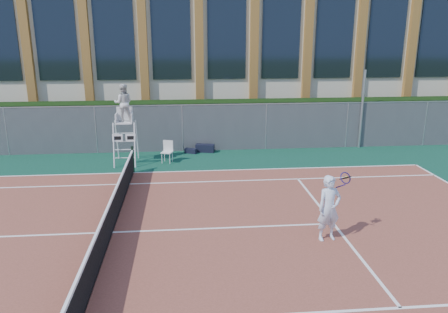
{
  "coord_description": "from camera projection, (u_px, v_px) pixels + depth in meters",
  "views": [
    {
      "loc": [
        2.11,
        -11.47,
        5.41
      ],
      "look_at": [
        3.44,
        3.0,
        1.32
      ],
      "focal_mm": 35.0,
      "sensor_mm": 36.0,
      "label": 1
    }
  ],
  "objects": [
    {
      "name": "tennis_net",
      "position": [
        111.0,
        216.0,
        12.13
      ],
      "size": [
        0.1,
        11.3,
        1.1
      ],
      "color": "black",
      "rests_on": "ground"
    },
    {
      "name": "apron",
      "position": [
        117.0,
        219.0,
        13.23
      ],
      "size": [
        36.0,
        20.0,
        0.01
      ],
      "primitive_type": "cube",
      "color": "#0D3927",
      "rests_on": "ground"
    },
    {
      "name": "sports_bag_near",
      "position": [
        205.0,
        148.0,
        20.63
      ],
      "size": [
        0.92,
        0.53,
        0.37
      ],
      "primitive_type": "cube",
      "rotation": [
        0.0,
        0.0,
        -0.23
      ],
      "color": "black",
      "rests_on": "apron"
    },
    {
      "name": "plastic_chair",
      "position": [
        168.0,
        150.0,
        18.94
      ],
      "size": [
        0.54,
        0.54,
        0.94
      ],
      "color": "silver",
      "rests_on": "apron"
    },
    {
      "name": "sports_bag_far",
      "position": [
        191.0,
        151.0,
        20.44
      ],
      "size": [
        0.6,
        0.45,
        0.22
      ],
      "primitive_type": "cube",
      "rotation": [
        0.0,
        0.0,
        -0.44
      ],
      "color": "black",
      "rests_on": "apron"
    },
    {
      "name": "hedge",
      "position": [
        142.0,
        124.0,
        21.56
      ],
      "size": [
        40.0,
        1.4,
        2.2
      ],
      "primitive_type": "cube",
      "color": "black",
      "rests_on": "ground"
    },
    {
      "name": "ground",
      "position": [
        112.0,
        233.0,
        12.27
      ],
      "size": [
        120.0,
        120.0,
        0.0
      ],
      "primitive_type": "plane",
      "color": "#233814"
    },
    {
      "name": "tennis_player",
      "position": [
        329.0,
        208.0,
        11.62
      ],
      "size": [
        1.04,
        0.73,
        1.81
      ],
      "color": "silver",
      "rests_on": "tennis_court"
    },
    {
      "name": "steel_pole",
      "position": [
        362.0,
        109.0,
        21.03
      ],
      "size": [
        0.12,
        0.12,
        3.78
      ],
      "primitive_type": "cylinder",
      "color": "#9EA0A5",
      "rests_on": "ground"
    },
    {
      "name": "umpire_chair",
      "position": [
        124.0,
        105.0,
        18.3
      ],
      "size": [
        0.96,
        1.48,
        3.45
      ],
      "color": "white",
      "rests_on": "ground"
    },
    {
      "name": "fence",
      "position": [
        140.0,
        129.0,
        20.41
      ],
      "size": [
        40.0,
        0.06,
        2.2
      ],
      "primitive_type": null,
      "color": "#595E60",
      "rests_on": "ground"
    },
    {
      "name": "tennis_court",
      "position": [
        112.0,
        233.0,
        12.27
      ],
      "size": [
        23.77,
        10.97,
        0.02
      ],
      "primitive_type": "cube",
      "color": "brown",
      "rests_on": "apron"
    },
    {
      "name": "building",
      "position": [
        150.0,
        54.0,
        28.35
      ],
      "size": [
        45.0,
        10.6,
        8.22
      ],
      "color": "beige",
      "rests_on": "ground"
    }
  ]
}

